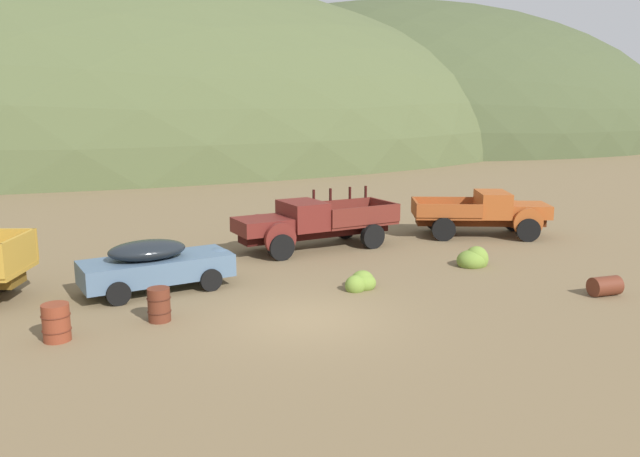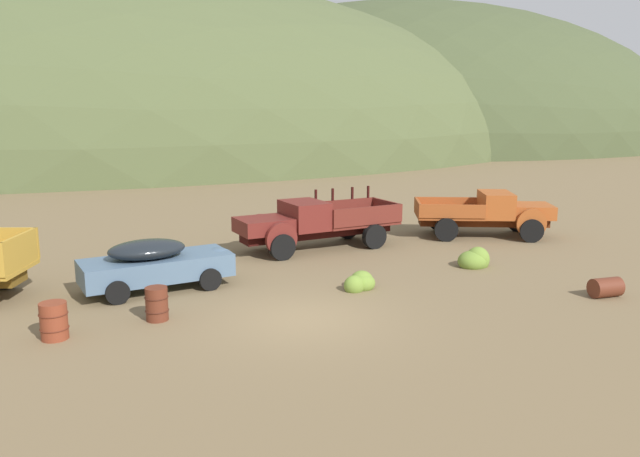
% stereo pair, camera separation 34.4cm
% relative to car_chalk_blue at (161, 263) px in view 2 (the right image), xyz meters
% --- Properties ---
extents(ground_plane, '(300.00, 300.00, 0.00)m').
position_rel_car_chalk_blue_xyz_m(ground_plane, '(3.43, -3.84, -0.81)').
color(ground_plane, brown).
extents(hill_far_left, '(113.34, 73.60, 40.75)m').
position_rel_car_chalk_blue_xyz_m(hill_far_left, '(-8.39, 60.46, -0.81)').
color(hill_far_left, '#4C5633').
rests_on(hill_far_left, ground).
extents(hill_far_right, '(82.22, 68.93, 39.37)m').
position_rel_car_chalk_blue_xyz_m(hill_far_right, '(38.26, 69.12, -0.81)').
color(hill_far_right, '#424C2D').
rests_on(hill_far_right, ground).
extents(car_chalk_blue, '(4.90, 2.70, 1.57)m').
position_rel_car_chalk_blue_xyz_m(car_chalk_blue, '(0.00, 0.00, 0.00)').
color(car_chalk_blue, slate).
rests_on(car_chalk_blue, ground).
extents(truck_oxblood, '(6.69, 3.35, 2.16)m').
position_rel_car_chalk_blue_xyz_m(truck_oxblood, '(5.66, 3.83, 0.20)').
color(truck_oxblood, black).
rests_on(truck_oxblood, ground).
extents(truck_oxide_orange, '(5.96, 3.87, 1.89)m').
position_rel_car_chalk_blue_xyz_m(truck_oxide_orange, '(13.83, 4.06, 0.17)').
color(truck_oxide_orange, '#51220D').
rests_on(truck_oxide_orange, ground).
extents(oil_drum_by_truck, '(0.62, 0.62, 0.88)m').
position_rel_car_chalk_blue_xyz_m(oil_drum_by_truck, '(-0.23, -2.86, -0.37)').
color(oil_drum_by_truck, '#5B2819').
rests_on(oil_drum_by_truck, ground).
extents(oil_drum_tipped, '(0.89, 0.59, 0.57)m').
position_rel_car_chalk_blue_xyz_m(oil_drum_tipped, '(12.39, -4.44, -0.53)').
color(oil_drum_tipped, '#5B2819').
rests_on(oil_drum_tipped, ground).
extents(oil_drum_spare, '(0.68, 0.68, 0.90)m').
position_rel_car_chalk_blue_xyz_m(oil_drum_spare, '(-2.64, -3.56, -0.36)').
color(oil_drum_spare, brown).
rests_on(oil_drum_spare, ground).
extents(bush_back_edge, '(1.14, 0.93, 0.90)m').
position_rel_car_chalk_blue_xyz_m(bush_back_edge, '(10.50, -0.28, -0.59)').
color(bush_back_edge, olive).
rests_on(bush_back_edge, ground).
extents(bush_lone_scrub, '(1.04, 0.89, 0.69)m').
position_rel_car_chalk_blue_xyz_m(bush_lone_scrub, '(5.80, -1.67, -0.64)').
color(bush_lone_scrub, olive).
rests_on(bush_lone_scrub, ground).
extents(bush_between_trucks, '(0.75, 0.73, 0.79)m').
position_rel_car_chalk_blue_xyz_m(bush_between_trucks, '(0.41, 4.02, -0.63)').
color(bush_between_trucks, olive).
rests_on(bush_between_trucks, ground).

